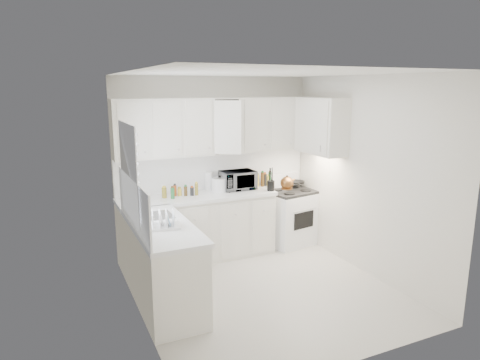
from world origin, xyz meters
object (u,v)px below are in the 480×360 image
stove (291,210)px  rice_cooker (220,183)px  utensil_crock (271,179)px  tea_kettle (287,182)px  dish_rack (162,218)px  microwave (238,178)px

stove → rice_cooker: 1.27m
stove → rice_cooker: (-1.16, 0.11, 0.51)m
utensil_crock → tea_kettle: bearing=1.9°
dish_rack → microwave: bearing=52.5°
microwave → rice_cooker: 0.30m
rice_cooker → stove: bearing=1.6°
stove → microwave: (-0.86, 0.12, 0.56)m
tea_kettle → dish_rack: (-2.17, -1.01, -0.00)m
utensil_crock → dish_rack: 2.14m
stove → microwave: size_ratio=2.22×
tea_kettle → dish_rack: size_ratio=0.66×
tea_kettle → rice_cooker: rice_cooker is taller
tea_kettle → utensil_crock: bearing=-164.6°
dish_rack → stove: bearing=38.1°
utensil_crock → microwave: bearing=144.6°
stove → microwave: bearing=161.9°
tea_kettle → microwave: microwave is taller
dish_rack → rice_cooker: bearing=58.7°
microwave → utensil_crock: (0.40, -0.29, 0.01)m
utensil_crock → dish_rack: bearing=-152.0°
microwave → rice_cooker: (-0.29, -0.00, -0.05)m
tea_kettle → utensil_crock: size_ratio=0.69×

